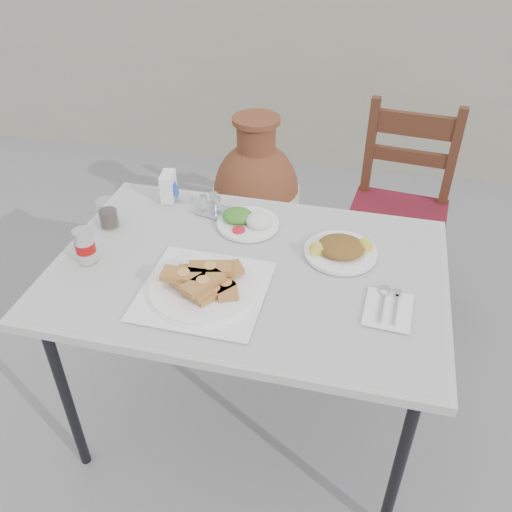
% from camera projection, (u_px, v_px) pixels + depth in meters
% --- Properties ---
extents(ground, '(80.00, 80.00, 0.00)m').
position_uv_depth(ground, '(205.00, 419.00, 2.24)').
color(ground, slate).
rests_on(ground, ground).
extents(cafe_table, '(1.32, 0.92, 0.79)m').
position_uv_depth(cafe_table, '(248.00, 278.00, 1.83)').
color(cafe_table, black).
rests_on(cafe_table, ground).
extents(pide_plate, '(0.40, 0.40, 0.08)m').
position_uv_depth(pide_plate, '(203.00, 282.00, 1.67)').
color(pide_plate, white).
rests_on(pide_plate, cafe_table).
extents(salad_rice_plate, '(0.23, 0.23, 0.06)m').
position_uv_depth(salad_rice_plate, '(247.00, 220.00, 1.98)').
color(salad_rice_plate, white).
rests_on(salad_rice_plate, cafe_table).
extents(salad_chopped_plate, '(0.25, 0.25, 0.05)m').
position_uv_depth(salad_chopped_plate, '(341.00, 249.00, 1.83)').
color(salad_chopped_plate, white).
rests_on(salad_chopped_plate, cafe_table).
extents(soda_can, '(0.07, 0.07, 0.12)m').
position_uv_depth(soda_can, '(85.00, 246.00, 1.78)').
color(soda_can, silver).
rests_on(soda_can, cafe_table).
extents(cola_glass, '(0.07, 0.07, 0.10)m').
position_uv_depth(cola_glass, '(108.00, 214.00, 1.96)').
color(cola_glass, white).
rests_on(cola_glass, cafe_table).
extents(napkin_holder, '(0.07, 0.10, 0.11)m').
position_uv_depth(napkin_holder, '(168.00, 187.00, 2.11)').
color(napkin_holder, white).
rests_on(napkin_holder, cafe_table).
extents(condiment_caddy, '(0.13, 0.11, 0.08)m').
position_uv_depth(condiment_caddy, '(212.00, 206.00, 2.05)').
color(condiment_caddy, silver).
rests_on(condiment_caddy, cafe_table).
extents(cutlery_napkin, '(0.16, 0.20, 0.01)m').
position_uv_depth(cutlery_napkin, '(388.00, 306.00, 1.63)').
color(cutlery_napkin, white).
rests_on(cutlery_napkin, cafe_table).
extents(chair, '(0.50, 0.50, 1.00)m').
position_uv_depth(chair, '(398.00, 212.00, 2.57)').
color(chair, '#3E2011').
rests_on(chair, ground).
extents(terracotta_urn, '(0.47, 0.47, 0.83)m').
position_uv_depth(terracotta_urn, '(256.00, 195.00, 2.97)').
color(terracotta_urn, brown).
rests_on(terracotta_urn, ground).
extents(back_wall, '(6.00, 0.25, 1.20)m').
position_uv_depth(back_wall, '(297.00, 79.00, 3.85)').
color(back_wall, gray).
rests_on(back_wall, ground).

